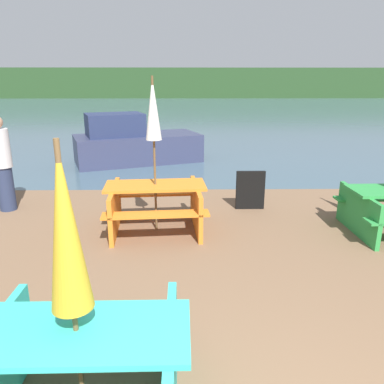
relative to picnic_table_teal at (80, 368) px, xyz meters
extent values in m
cube|color=#425B6B|center=(1.20, 31.05, -0.46)|extent=(60.00, 50.00, 0.00)
cube|color=#284723|center=(1.20, 51.05, 1.54)|extent=(80.00, 1.60, 4.00)
cube|color=#33B7A8|center=(0.00, 0.00, 0.30)|extent=(1.57, 0.71, 0.04)
cube|color=#33B7A8|center=(0.00, 0.55, -0.03)|extent=(1.57, 0.29, 0.04)
cube|color=#33B7A8|center=(0.64, 0.01, -0.09)|extent=(0.08, 1.38, 0.73)
cube|color=green|center=(4.19, 4.03, -0.04)|extent=(1.61, 0.33, 0.04)
cube|color=green|center=(3.54, 3.46, -0.11)|extent=(0.11, 1.38, 0.70)
cube|color=orange|center=(0.25, 3.69, 0.30)|extent=(1.68, 0.82, 0.04)
cube|color=orange|center=(0.29, 3.14, 0.00)|extent=(1.64, 0.41, 0.04)
cube|color=orange|center=(0.21, 4.24, 0.00)|extent=(1.64, 0.41, 0.04)
cube|color=orange|center=(-0.42, 3.64, -0.09)|extent=(0.18, 1.38, 0.74)
cube|color=orange|center=(0.92, 3.74, -0.09)|extent=(0.18, 1.38, 0.74)
cylinder|color=brown|center=(0.00, 0.00, 0.59)|extent=(0.04, 0.04, 2.09)
cone|color=gold|center=(0.00, 0.00, 1.07)|extent=(0.28, 0.28, 1.13)
cylinder|color=brown|center=(0.25, 3.69, 0.78)|extent=(0.04, 0.04, 2.48)
cone|color=white|center=(0.25, 3.69, 1.54)|extent=(0.25, 0.25, 0.97)
cube|color=#333856|center=(-0.72, 9.17, -0.05)|extent=(4.04, 2.87, 0.83)
cube|color=navy|center=(-1.34, 8.94, 0.69)|extent=(1.93, 1.67, 0.65)
cylinder|color=#283351|center=(-2.69, 4.72, -0.04)|extent=(0.31, 0.31, 0.84)
cylinder|color=silver|center=(-2.69, 4.72, 0.74)|extent=(0.36, 0.36, 0.72)
cube|color=black|center=(2.00, 4.72, -0.08)|extent=(0.55, 0.08, 0.75)
camera|label=1|loc=(0.76, -2.19, 1.96)|focal=35.00mm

